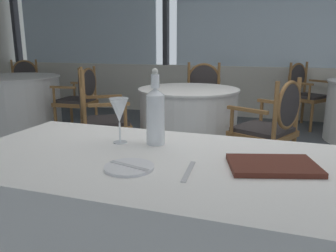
{
  "coord_description": "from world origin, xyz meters",
  "views": [
    {
      "loc": [
        0.35,
        -2.26,
        1.2
      ],
      "look_at": [
        -0.07,
        -1.01,
        0.88
      ],
      "focal_mm": 35.72,
      "sensor_mm": 36.0,
      "label": 1
    }
  ],
  "objects": [
    {
      "name": "background_table_0",
      "position": [
        -3.3,
        1.58,
        0.38
      ],
      "size": [
        1.32,
        1.32,
        0.77
      ],
      "color": "white",
      "rests_on": "ground_plane"
    },
    {
      "name": "dinner_fork",
      "position": [
        0.06,
        -1.18,
        0.77
      ],
      "size": [
        0.03,
        0.2,
        0.0
      ],
      "primitive_type": "cube",
      "rotation": [
        0.0,
        0.0,
        1.66
      ],
      "color": "silver",
      "rests_on": "foreground_table"
    },
    {
      "name": "menu_book",
      "position": [
        0.35,
        -1.04,
        0.78
      ],
      "size": [
        0.36,
        0.29,
        0.02
      ],
      "primitive_type": "cube",
      "rotation": [
        0.0,
        0.0,
        0.29
      ],
      "color": "#512319",
      "rests_on": "foreground_table"
    },
    {
      "name": "wine_glass",
      "position": [
        -0.33,
        -0.93,
        0.91
      ],
      "size": [
        0.09,
        0.09,
        0.21
      ],
      "color": "white",
      "rests_on": "foreground_table"
    },
    {
      "name": "dining_chair_0_2",
      "position": [
        -2.21,
        1.64,
        0.54
      ],
      "size": [
        0.49,
        0.55,
        0.91
      ],
      "rotation": [
        0.0,
        0.0,
        9.48
      ],
      "color": "olive",
      "rests_on": "ground_plane"
    },
    {
      "name": "dining_chair_2_0",
      "position": [
        0.31,
        0.66,
        0.55
      ],
      "size": [
        0.61,
        0.64,
        0.93
      ],
      "rotation": [
        0.0,
        0.0,
        8.98
      ],
      "color": "olive",
      "rests_on": "ground_plane"
    },
    {
      "name": "foreground_table",
      "position": [
        -0.12,
        -1.07,
        0.38
      ],
      "size": [
        1.6,
        0.83,
        0.77
      ],
      "color": "white",
      "rests_on": "ground_plane"
    },
    {
      "name": "dining_chair_0_0",
      "position": [
        -3.89,
        2.49,
        0.56
      ],
      "size": [
        0.65,
        0.64,
        0.95
      ],
      "rotation": [
        0.0,
        0.0,
        5.29
      ],
      "color": "olive",
      "rests_on": "ground_plane"
    },
    {
      "name": "side_plate",
      "position": [
        -0.15,
        -1.22,
        0.77
      ],
      "size": [
        0.18,
        0.18,
        0.01
      ],
      "primitive_type": "cylinder",
      "color": "white",
      "rests_on": "foreground_table"
    },
    {
      "name": "ground_plane",
      "position": [
        0.0,
        0.0,
        0.0
      ],
      "size": [
        13.49,
        13.49,
        0.0
      ],
      "primitive_type": "plane",
      "color": "#4C5156"
    },
    {
      "name": "dining_chair_2_1",
      "position": [
        -0.61,
        2.01,
        0.57
      ],
      "size": [
        0.56,
        0.5,
        0.98
      ],
      "rotation": [
        0.0,
        0.0,
        11.07
      ],
      "color": "olive",
      "rests_on": "ground_plane"
    },
    {
      "name": "dining_chair_2_2",
      "position": [
        -1.33,
        0.52,
        0.57
      ],
      "size": [
        0.64,
        0.66,
        0.99
      ],
      "rotation": [
        0.0,
        0.0,
        13.17
      ],
      "color": "olive",
      "rests_on": "ground_plane"
    },
    {
      "name": "water_bottle",
      "position": [
        -0.17,
        -0.89,
        0.9
      ],
      "size": [
        0.08,
        0.08,
        0.34
      ],
      "color": "white",
      "rests_on": "foreground_table"
    },
    {
      "name": "dining_chair_3_2",
      "position": [
        0.68,
        3.06,
        0.55
      ],
      "size": [
        0.64,
        0.66,
        0.95
      ],
      "rotation": [
        0.0,
        0.0,
        11.94
      ],
      "color": "olive",
      "rests_on": "ground_plane"
    },
    {
      "name": "window_wall_far",
      "position": [
        0.0,
        3.52,
        1.18
      ],
      "size": [
        10.37,
        0.14,
        2.96
      ],
      "color": "silver",
      "rests_on": "ground_plane"
    },
    {
      "name": "butter_knife",
      "position": [
        -0.15,
        -1.22,
        0.78
      ],
      "size": [
        0.17,
        0.06,
        0.0
      ],
      "primitive_type": "cube",
      "rotation": [
        0.0,
        0.0,
        -0.26
      ],
      "color": "silver",
      "rests_on": "foreground_table"
    },
    {
      "name": "background_table_2",
      "position": [
        -0.54,
        1.06,
        0.38
      ],
      "size": [
        1.04,
        1.04,
        0.77
      ],
      "color": "white",
      "rests_on": "ground_plane"
    }
  ]
}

